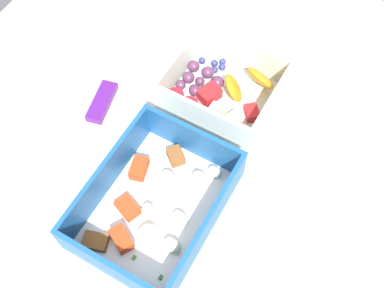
{
  "coord_description": "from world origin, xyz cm",
  "views": [
    {
      "loc": [
        -29.34,
        -16.61,
        59.33
      ],
      "look_at": [
        -1.61,
        -1.21,
        4.0
      ],
      "focal_mm": 43.84,
      "sensor_mm": 36.0,
      "label": 1
    }
  ],
  "objects_px": {
    "pasta_container": "(155,204)",
    "paper_cup_liner": "(238,44)",
    "candy_bar": "(102,102)",
    "fruit_bowl": "(222,90)"
  },
  "relations": [
    {
      "from": "pasta_container",
      "to": "fruit_bowl",
      "type": "relative_size",
      "value": 1.3
    },
    {
      "from": "pasta_container",
      "to": "paper_cup_liner",
      "type": "height_order",
      "value": "pasta_container"
    },
    {
      "from": "fruit_bowl",
      "to": "paper_cup_liner",
      "type": "height_order",
      "value": "fruit_bowl"
    },
    {
      "from": "pasta_container",
      "to": "fruit_bowl",
      "type": "xyz_separation_m",
      "value": [
        0.2,
        0.01,
        0.0
      ]
    },
    {
      "from": "paper_cup_liner",
      "to": "fruit_bowl",
      "type": "bearing_deg",
      "value": -167.76
    },
    {
      "from": "pasta_container",
      "to": "paper_cup_liner",
      "type": "relative_size",
      "value": 5.4
    },
    {
      "from": "candy_bar",
      "to": "paper_cup_liner",
      "type": "xyz_separation_m",
      "value": [
        0.2,
        -0.13,
        0.0
      ]
    },
    {
      "from": "pasta_container",
      "to": "candy_bar",
      "type": "distance_m",
      "value": 0.19
    },
    {
      "from": "fruit_bowl",
      "to": "candy_bar",
      "type": "xyz_separation_m",
      "value": [
        -0.1,
        0.15,
        -0.01
      ]
    },
    {
      "from": "candy_bar",
      "to": "fruit_bowl",
      "type": "bearing_deg",
      "value": -57.35
    }
  ]
}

